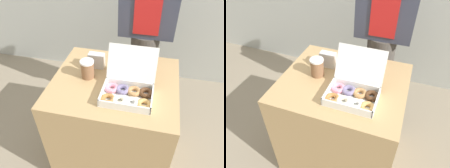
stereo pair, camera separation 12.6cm
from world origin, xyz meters
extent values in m
plane|color=gray|center=(0.00, 0.00, 0.00)|extent=(14.00, 14.00, 0.00)
cube|color=tan|center=(0.00, 0.00, 0.38)|extent=(0.80, 0.69, 0.77)
cube|color=white|center=(0.10, -0.14, 0.77)|extent=(0.29, 0.21, 0.01)
cube|color=white|center=(-0.04, -0.14, 0.80)|extent=(0.01, 0.21, 0.05)
cube|color=white|center=(0.24, -0.14, 0.80)|extent=(0.01, 0.21, 0.05)
cube|color=white|center=(0.10, -0.24, 0.80)|extent=(0.29, 0.01, 0.05)
cube|color=white|center=(0.10, -0.04, 0.80)|extent=(0.29, 0.01, 0.05)
cube|color=white|center=(0.10, 0.01, 0.91)|extent=(0.29, 0.10, 0.19)
torus|color=#A87038|center=(0.00, -0.19, 0.79)|extent=(0.11, 0.11, 0.03)
torus|color=pink|center=(0.00, -0.09, 0.79)|extent=(0.10, 0.10, 0.03)
torus|color=silver|center=(0.07, -0.19, 0.79)|extent=(0.12, 0.12, 0.03)
torus|color=slate|center=(0.07, -0.09, 0.79)|extent=(0.12, 0.12, 0.03)
torus|color=white|center=(0.13, -0.19, 0.79)|extent=(0.12, 0.12, 0.03)
torus|color=#B27F4C|center=(0.13, -0.09, 0.79)|extent=(0.11, 0.11, 0.03)
torus|color=tan|center=(0.20, -0.19, 0.79)|extent=(0.11, 0.11, 0.03)
torus|color=#4C2D19|center=(0.20, -0.09, 0.79)|extent=(0.09, 0.09, 0.03)
cylinder|color=#8C6042|center=(-0.18, 0.01, 0.82)|extent=(0.08, 0.08, 0.11)
cylinder|color=white|center=(-0.18, 0.01, 0.88)|extent=(0.09, 0.09, 0.01)
cube|color=silver|center=(-0.15, 0.13, 0.82)|extent=(0.11, 0.06, 0.10)
cylinder|color=#4C4742|center=(0.13, 0.58, 0.41)|extent=(0.24, 0.24, 0.83)
cube|color=#383D51|center=(0.13, 0.58, 1.09)|extent=(0.43, 0.19, 0.53)
cube|color=red|center=(0.13, 0.47, 1.04)|extent=(0.19, 0.01, 0.34)
camera|label=1|loc=(0.22, -1.06, 1.65)|focal=35.00mm
camera|label=2|loc=(0.34, -1.02, 1.65)|focal=35.00mm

